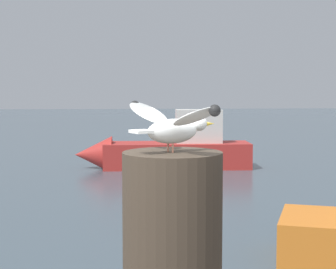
{
  "coord_description": "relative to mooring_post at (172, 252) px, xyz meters",
  "views": [
    {
      "loc": [
        0.7,
        -2.66,
        2.6
      ],
      "look_at": [
        0.89,
        -0.12,
        2.37
      ],
      "focal_mm": 61.17,
      "sensor_mm": 36.0,
      "label": 1
    }
  ],
  "objects": [
    {
      "name": "mooring_post",
      "position": [
        0.0,
        0.0,
        0.0
      ],
      "size": [
        0.41,
        0.41,
        0.83
      ],
      "primitive_type": "cylinder",
      "color": "#382D23",
      "rests_on": "harbor_quay"
    },
    {
      "name": "seagull",
      "position": [
        0.0,
        0.0,
        0.53
      ],
      "size": [
        0.4,
        0.6,
        0.2
      ],
      "color": "tan",
      "rests_on": "mooring_post"
    },
    {
      "name": "boat_red",
      "position": [
        0.94,
        15.44,
        -1.36
      ],
      "size": [
        5.47,
        1.36,
        1.97
      ],
      "color": "#B72D28",
      "rests_on": "ground_plane"
    }
  ]
}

